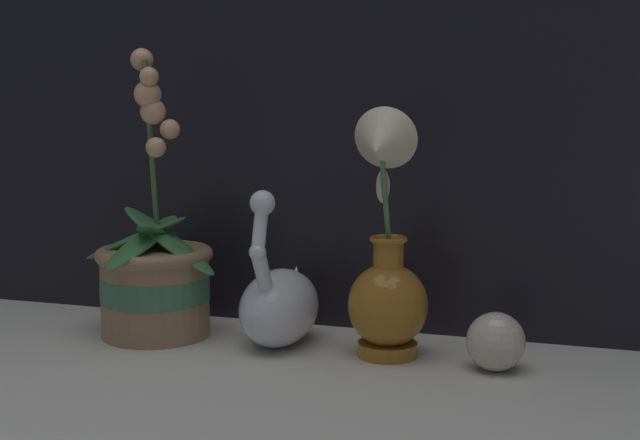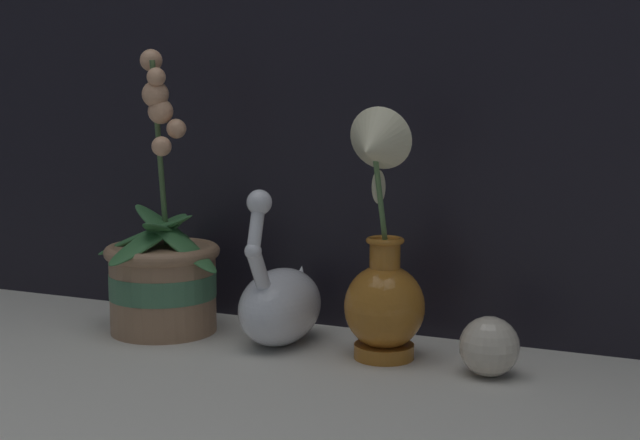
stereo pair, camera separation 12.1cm
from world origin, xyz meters
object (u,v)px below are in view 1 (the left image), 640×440
swan_figurine (280,302)px  blue_vase (386,273)px  glass_sphere (496,342)px  orchid_potted_plant (155,276)px

swan_figurine → blue_vase: bearing=-6.7°
glass_sphere → orchid_potted_plant: bearing=177.7°
orchid_potted_plant → glass_sphere: 0.49m
orchid_potted_plant → glass_sphere: (0.49, -0.02, -0.05)m
orchid_potted_plant → swan_figurine: bearing=2.7°
orchid_potted_plant → swan_figurine: size_ratio=1.84×
swan_figurine → blue_vase: size_ratio=0.67×
swan_figurine → glass_sphere: swan_figurine is taller
swan_figurine → blue_vase: (0.16, -0.02, 0.05)m
orchid_potted_plant → blue_vase: size_ratio=1.24×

